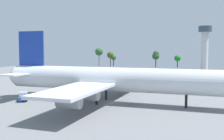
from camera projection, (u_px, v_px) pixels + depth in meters
ground_plane at (112, 103)px, 78.39m from camera, size 280.45×280.45×0.00m
cargo_airplane at (111, 80)px, 77.97m from camera, size 70.11×57.78×20.89m
catering_truck at (23, 97)px, 80.88m from camera, size 4.00×4.64×2.55m
control_tower at (205, 43)px, 196.35m from camera, size 9.32×9.32×31.72m
tree_line_backdrop at (160, 55)px, 232.48m from camera, size 131.00×7.16×16.51m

